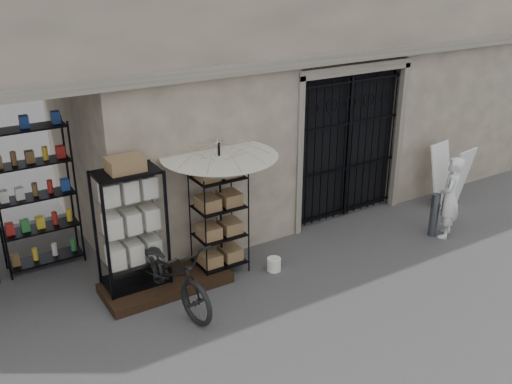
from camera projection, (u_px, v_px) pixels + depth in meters
ground at (345, 289)px, 9.08m from camera, size 80.00×80.00×0.00m
iron_gate at (343, 144)px, 11.14m from camera, size 2.50×0.21×3.00m
step_platform at (166, 283)px, 9.09m from camera, size 2.00×0.90×0.15m
display_cabinet at (132, 235)px, 8.64m from camera, size 1.08×0.87×2.03m
wire_rack at (219, 223)px, 9.28m from camera, size 0.88×0.72×1.78m
market_umbrella at (219, 161)px, 8.97m from camera, size 1.64×1.68×2.66m
white_bucket at (274, 264)px, 9.57m from camera, size 0.28×0.28×0.22m
bicycle at (171, 303)px, 8.70m from camera, size 0.91×1.21×2.09m
steel_bollard at (434, 215)px, 10.65m from camera, size 0.16×0.16×0.84m
shopkeeper at (444, 235)px, 10.80m from camera, size 1.34×1.62×0.37m
easel_sign at (450, 176)px, 11.84m from camera, size 0.72×0.80×1.29m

